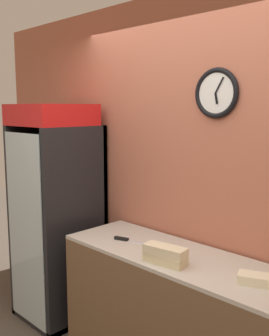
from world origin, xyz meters
The scene contains 7 objects.
wall_back centered at (0.00, 1.17, 1.35)m, with size 5.20×0.09×2.70m.
prep_counter centered at (0.00, 0.84, 0.46)m, with size 1.72×0.57×0.92m.
beverage_cooler centered at (-1.34, 0.85, 1.03)m, with size 0.63×0.64×1.91m.
sandwich_stack_bottom centered at (0.03, 0.67, 0.95)m, with size 0.28×0.14×0.06m.
sandwich_stack_middle centered at (0.03, 0.67, 1.00)m, with size 0.28×0.15×0.06m.
sandwich_flat_left centered at (0.59, 0.81, 0.95)m, with size 0.26×0.19×0.05m.
chefs_knife centered at (-0.41, 0.80, 0.93)m, with size 0.35×0.15×0.02m.
Camera 1 is at (1.53, -1.11, 1.88)m, focal length 42.00 mm.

